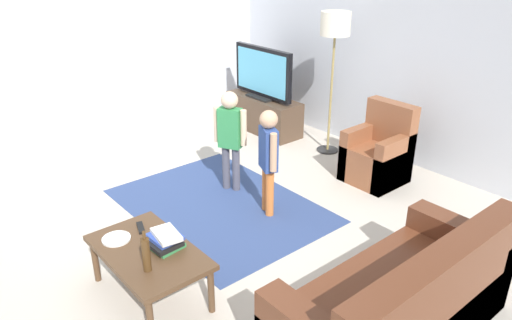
{
  "coord_description": "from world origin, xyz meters",
  "views": [
    {
      "loc": [
        3.21,
        -2.1,
        2.54
      ],
      "look_at": [
        0.0,
        0.6,
        0.65
      ],
      "focal_mm": 34.26,
      "sensor_mm": 36.0,
      "label": 1
    }
  ],
  "objects": [
    {
      "name": "wall_back",
      "position": [
        0.0,
        3.0,
        1.35
      ],
      "size": [
        6.0,
        0.12,
        2.7
      ],
      "primitive_type": "cube",
      "color": "silver",
      "rests_on": "ground"
    },
    {
      "name": "couch",
      "position": [
        1.87,
        0.32,
        0.29
      ],
      "size": [
        0.8,
        1.8,
        0.86
      ],
      "color": "brown",
      "rests_on": "ground"
    },
    {
      "name": "bottle",
      "position": [
        0.56,
        -0.87,
        0.56
      ],
      "size": [
        0.06,
        0.06,
        0.32
      ],
      "color": "#4C3319",
      "rests_on": "coffee_table"
    },
    {
      "name": "tv_remote",
      "position": [
        0.04,
        -0.65,
        0.43
      ],
      "size": [
        0.18,
        0.1,
        0.02
      ],
      "primitive_type": "cube",
      "rotation": [
        0.0,
        0.0,
        -0.34
      ],
      "color": "black",
      "rests_on": "coffee_table"
    },
    {
      "name": "book_stack",
      "position": [
        0.39,
        -0.63,
        0.48
      ],
      "size": [
        0.3,
        0.25,
        0.13
      ],
      "color": "#388C4C",
      "rests_on": "coffee_table"
    },
    {
      "name": "plate",
      "position": [
        0.07,
        -0.87,
        0.43
      ],
      "size": [
        0.22,
        0.22,
        0.02
      ],
      "color": "white",
      "rests_on": "coffee_table"
    },
    {
      "name": "ground",
      "position": [
        0.0,
        0.0,
        0.0
      ],
      "size": [
        7.8,
        7.8,
        0.0
      ],
      "primitive_type": "plane",
      "color": "beige"
    },
    {
      "name": "wall_left",
      "position": [
        -3.0,
        0.0,
        1.35
      ],
      "size": [
        0.12,
        6.0,
        2.7
      ],
      "primitive_type": "cube",
      "color": "silver",
      "rests_on": "ground"
    },
    {
      "name": "floor_lamp",
      "position": [
        -0.73,
        2.45,
        1.54
      ],
      "size": [
        0.36,
        0.36,
        1.78
      ],
      "color": "#262626",
      "rests_on": "ground"
    },
    {
      "name": "child_center",
      "position": [
        -0.04,
        0.79,
        0.66
      ],
      "size": [
        0.34,
        0.21,
        1.09
      ],
      "color": "orange",
      "rests_on": "ground"
    },
    {
      "name": "coffee_table",
      "position": [
        0.34,
        -0.75,
        0.37
      ],
      "size": [
        1.0,
        0.6,
        0.42
      ],
      "color": "#513823",
      "rests_on": "ground"
    },
    {
      "name": "tv_stand",
      "position": [
        -1.85,
        2.3,
        0.24
      ],
      "size": [
        1.2,
        0.44,
        0.5
      ],
      "color": "#4C3828",
      "rests_on": "ground"
    },
    {
      "name": "area_rug",
      "position": [
        -0.46,
        0.49,
        0.0
      ],
      "size": [
        2.2,
        1.6,
        0.01
      ],
      "primitive_type": "cube",
      "color": "#33477A",
      "rests_on": "ground"
    },
    {
      "name": "tv",
      "position": [
        -1.85,
        2.28,
        0.85
      ],
      "size": [
        1.1,
        0.28,
        0.71
      ],
      "color": "black",
      "rests_on": "tv_stand"
    },
    {
      "name": "armchair",
      "position": [
        0.21,
        2.26,
        0.3
      ],
      "size": [
        0.6,
        0.6,
        0.9
      ],
      "color": "brown",
      "rests_on": "ground"
    },
    {
      "name": "child_near_tv",
      "position": [
        -0.69,
        0.82,
        0.67
      ],
      "size": [
        0.34,
        0.23,
        1.12
      ],
      "color": "#4C4C59",
      "rests_on": "ground"
    }
  ]
}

